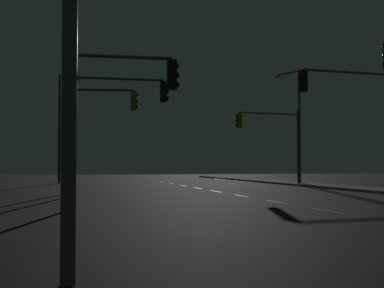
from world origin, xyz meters
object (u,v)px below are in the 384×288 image
Objects in this scene: traffic_light_far_left at (119,96)px; street_lamp_median at (295,115)px; traffic_light_far_center at (270,131)px; traffic_light_far_right at (99,117)px; traffic_light_mid_left at (351,103)px; street_lamp_mid_block at (63,119)px; traffic_light_overhead_east at (115,109)px.

street_lamp_median reaches higher than traffic_light_far_left.
traffic_light_far_right is at bearing -151.28° from traffic_light_far_center.
traffic_light_far_right reaches higher than traffic_light_far_center.
traffic_light_far_center is 3.32m from street_lamp_median.
traffic_light_mid_left is 12.83m from street_lamp_median.
traffic_light_far_center is at bearing 28.72° from traffic_light_far_right.
street_lamp_mid_block reaches higher than traffic_light_far_right.
traffic_light_far_center is 0.61× the size of street_lamp_median.
traffic_light_far_center is 0.60× the size of street_lamp_mid_block.
traffic_light_far_right is 1.09× the size of traffic_light_far_center.
traffic_light_far_center is (0.36, 10.80, -0.62)m from traffic_light_mid_left.
street_lamp_median is at bearing 33.16° from traffic_light_far_center.
street_lamp_mid_block is (-15.97, 6.36, -0.08)m from street_lamp_median.
traffic_light_overhead_east is at bearing -77.93° from traffic_light_far_right.
traffic_light_overhead_east is at bearing -142.17° from street_lamp_median.
traffic_light_mid_left is 0.73× the size of street_lamp_median.
street_lamp_mid_block is (-2.36, 16.93, 0.91)m from traffic_light_overhead_east.
traffic_light_far_left is 7.43m from traffic_light_overhead_east.
street_lamp_mid_block is at bearing 97.93° from traffic_light_overhead_east.
traffic_light_mid_left is 1.15× the size of traffic_light_far_left.
traffic_light_far_right is 0.65× the size of street_lamp_mid_block.
traffic_light_overhead_east is at bearing 169.89° from traffic_light_mid_left.
street_lamp_median reaches higher than traffic_light_far_center.
traffic_light_far_right reaches higher than traffic_light_far_left.
street_lamp_median is 17.19m from street_lamp_mid_block.
street_lamp_median is at bearing 37.83° from traffic_light_overhead_east.
traffic_light_far_right is 16.32m from street_lamp_median.
traffic_light_far_left is at bearing -153.93° from traffic_light_mid_left.
street_lamp_mid_block is (-13.05, 18.84, 0.58)m from traffic_light_mid_left.
traffic_light_mid_left is at bearing -55.29° from street_lamp_mid_block.
street_lamp_median is (2.92, 12.48, 0.66)m from traffic_light_mid_left.
traffic_light_far_center is 14.19m from traffic_light_overhead_east.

